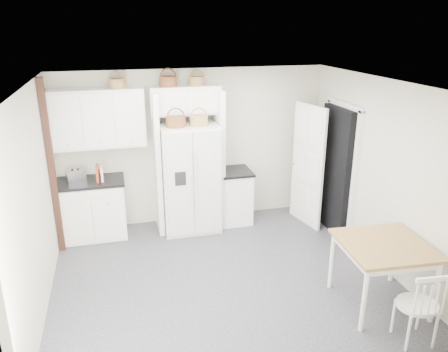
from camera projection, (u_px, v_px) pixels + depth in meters
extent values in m
plane|color=#2A2A2F|center=(223.00, 276.00, 5.98)|extent=(4.50, 4.50, 0.00)
plane|color=white|center=(223.00, 85.00, 5.12)|extent=(4.50, 4.50, 0.00)
plane|color=beige|center=(194.00, 147.00, 7.38)|extent=(4.50, 0.00, 4.50)
plane|color=beige|center=(34.00, 206.00, 5.02)|extent=(0.00, 4.00, 4.00)
plane|color=beige|center=(379.00, 173.00, 6.08)|extent=(0.00, 4.00, 4.00)
cube|color=silver|center=(190.00, 178.00, 7.13)|extent=(0.92, 0.74, 1.77)
cube|color=white|center=(93.00, 210.00, 6.98)|extent=(0.99, 0.63, 0.92)
cube|color=white|center=(234.00, 197.00, 7.54)|extent=(0.50, 0.60, 0.89)
cube|color=olive|center=(381.00, 274.00, 5.28)|extent=(1.06, 1.06, 0.83)
cube|color=white|center=(417.00, 305.00, 4.64)|extent=(0.48, 0.44, 0.91)
cube|color=black|center=(90.00, 181.00, 6.82)|extent=(1.03, 0.67, 0.04)
cube|color=black|center=(235.00, 171.00, 7.38)|extent=(0.54, 0.64, 0.04)
cube|color=silver|center=(76.00, 175.00, 6.74)|extent=(0.31, 0.24, 0.19)
cube|color=#A33719|center=(98.00, 173.00, 6.72)|extent=(0.05, 0.18, 0.27)
cube|color=silver|center=(102.00, 174.00, 6.75)|extent=(0.04, 0.15, 0.22)
cylinder|color=brown|center=(117.00, 83.00, 6.57)|extent=(0.25, 0.25, 0.14)
cylinder|color=#5F2B1A|center=(168.00, 81.00, 6.75)|extent=(0.27, 0.27, 0.15)
cylinder|color=brown|center=(197.00, 81.00, 6.86)|extent=(0.24, 0.24, 0.14)
cylinder|color=#5F2B1A|center=(176.00, 122.00, 6.67)|extent=(0.30, 0.30, 0.16)
cylinder|color=brown|center=(199.00, 121.00, 6.75)|extent=(0.28, 0.28, 0.15)
cube|color=white|center=(98.00, 119.00, 6.67)|extent=(1.40, 0.34, 0.90)
cube|color=white|center=(185.00, 100.00, 6.91)|extent=(1.12, 0.34, 0.45)
cube|color=white|center=(157.00, 164.00, 7.00)|extent=(0.08, 0.60, 2.30)
cube|color=white|center=(219.00, 159.00, 7.24)|extent=(0.08, 0.60, 2.30)
cube|color=black|center=(52.00, 169.00, 6.26)|extent=(0.09, 0.09, 2.60)
cube|color=black|center=(337.00, 170.00, 7.06)|extent=(0.18, 0.85, 2.05)
cube|color=white|center=(308.00, 166.00, 7.28)|extent=(0.21, 0.79, 2.05)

